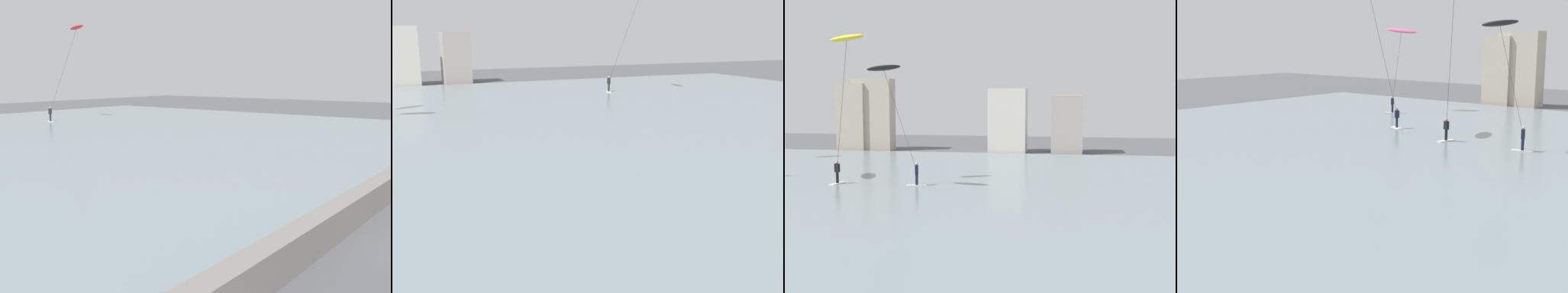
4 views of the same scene
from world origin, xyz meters
The scene contains 2 objects.
seawall_barrier centered at (0.00, 3.99, 0.52)m, with size 60.00×0.70×1.05m, color slate.
kitesurfer_red centered at (19.40, 41.09, 9.08)m, with size 3.79×3.92×10.60m.
Camera 1 is at (-13.67, -1.12, 5.10)m, focal length 42.58 mm.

